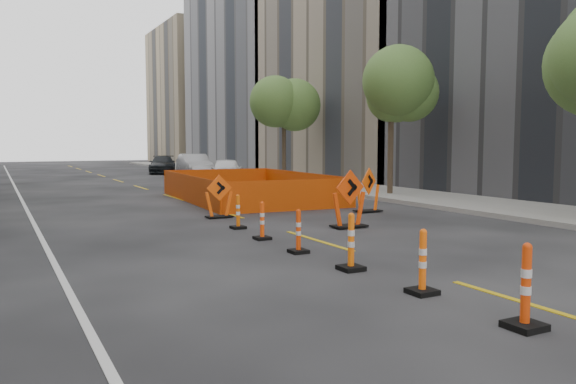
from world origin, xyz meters
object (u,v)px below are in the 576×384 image
channelizer_1 (526,286)px  chevron_sign_center (349,199)px  channelizer_2 (423,262)px  channelizer_3 (351,242)px  channelizer_4 (298,231)px  channelizer_6 (238,212)px  chevron_sign_left (219,196)px  parked_car_mid (194,165)px  channelizer_5 (262,221)px  chevron_sign_right (368,190)px  parked_car_near (226,171)px  parked_car_far (163,165)px

channelizer_1 → chevron_sign_center: bearing=71.0°
channelizer_2 → channelizer_3: bearing=91.8°
channelizer_4 → channelizer_6: (0.18, 3.72, -0.00)m
channelizer_6 → chevron_sign_left: bearing=81.9°
parked_car_mid → channelizer_5: bearing=-99.0°
chevron_sign_right → parked_car_mid: (1.16, 21.81, 0.04)m
chevron_sign_right → parked_car_mid: 21.84m
chevron_sign_center → parked_car_mid: bearing=75.1°
channelizer_2 → parked_car_near: (5.82, 22.97, 0.23)m
parked_car_mid → parked_car_far: bearing=104.1°
channelizer_3 → chevron_sign_right: (5.37, 6.91, 0.22)m
chevron_sign_left → parked_car_far: (5.32, 26.14, 0.01)m
channelizer_5 → chevron_sign_left: (0.48, 4.18, 0.21)m
chevron_sign_right → chevron_sign_left: bearing=143.9°
channelizer_3 → chevron_sign_center: (2.87, 4.32, 0.27)m
parked_car_mid → channelizer_6: bearing=-99.7°
chevron_sign_right → channelizer_2: bearing=-145.9°
channelizer_3 → chevron_sign_right: bearing=52.2°
parked_car_far → chevron_sign_left: bearing=-84.1°
chevron_sign_right → parked_car_far: bearing=64.5°
channelizer_3 → chevron_sign_left: chevron_sign_left is taller
chevron_sign_left → chevron_sign_center: chevron_sign_center is taller
channelizer_3 → channelizer_4: channelizer_3 is taller
chevron_sign_right → parked_car_near: (0.51, 14.20, -0.00)m
channelizer_4 → parked_car_near: size_ratio=0.21×
channelizer_3 → parked_car_mid: parked_car_mid is taller
channelizer_2 → channelizer_3: (-0.06, 1.86, 0.02)m
channelizer_6 → channelizer_2: bearing=-90.4°
channelizer_1 → parked_car_mid: size_ratio=0.23×
parked_car_near → parked_car_far: bearing=109.5°
chevron_sign_right → channelizer_1: bearing=-141.1°
chevron_sign_center → parked_car_far: 29.86m
channelizer_1 → parked_car_near: parked_car_near is taller
channelizer_4 → parked_car_mid: 27.66m
chevron_sign_right → channelizer_4: bearing=-161.9°
channelizer_2 → channelizer_4: size_ratio=1.09×
channelizer_3 → chevron_sign_left: 7.92m
channelizer_5 → chevron_sign_center: 2.99m
channelizer_2 → chevron_sign_left: size_ratio=0.76×
channelizer_2 → channelizer_5: size_ratio=1.10×
channelizer_3 → chevron_sign_right: chevron_sign_right is taller
chevron_sign_left → chevron_sign_right: (4.93, -0.99, 0.08)m
channelizer_4 → chevron_sign_center: 3.85m
channelizer_2 → channelizer_4: channelizer_2 is taller
chevron_sign_left → chevron_sign_right: size_ratio=0.89×
channelizer_6 → channelizer_3: bearing=-91.1°
channelizer_3 → parked_car_mid: 29.46m
channelizer_4 → parked_car_mid: (6.60, 26.86, 0.32)m
channelizer_1 → parked_car_near: size_ratio=0.25×
channelizer_5 → channelizer_6: size_ratio=0.99×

